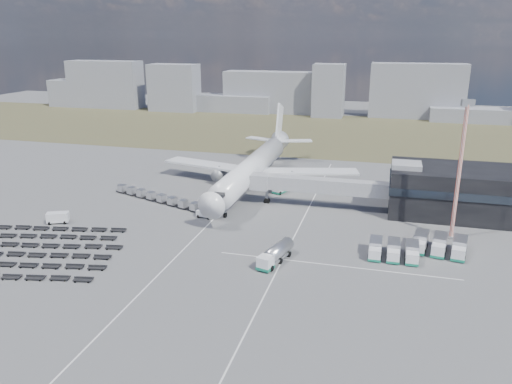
# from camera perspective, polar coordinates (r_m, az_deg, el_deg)

# --- Properties ---
(ground) EXTENTS (420.00, 420.00, 0.00)m
(ground) POSITION_cam_1_polar(r_m,az_deg,el_deg) (97.11, -5.23, -4.70)
(ground) COLOR #565659
(ground) RESTS_ON ground
(grass_strip) EXTENTS (420.00, 90.00, 0.01)m
(grass_strip) POSITION_cam_1_polar(r_m,az_deg,el_deg) (200.10, 5.71, 6.91)
(grass_strip) COLOR #48452B
(grass_strip) RESTS_ON ground
(lane_markings) EXTENTS (47.12, 110.00, 0.01)m
(lane_markings) POSITION_cam_1_polar(r_m,az_deg,el_deg) (97.05, 0.82, -4.63)
(lane_markings) COLOR silver
(lane_markings) RESTS_ON ground
(terminal) EXTENTS (30.40, 16.40, 11.00)m
(terminal) POSITION_cam_1_polar(r_m,az_deg,el_deg) (113.69, 22.51, 0.15)
(terminal) COLOR black
(terminal) RESTS_ON ground
(jet_bridge) EXTENTS (30.30, 3.80, 7.05)m
(jet_bridge) POSITION_cam_1_polar(r_m,az_deg,el_deg) (110.37, 6.16, 0.81)
(jet_bridge) COLOR #939399
(jet_bridge) RESTS_ON ground
(airliner) EXTENTS (51.59, 64.53, 17.62)m
(airliner) POSITION_cam_1_polar(r_m,az_deg,el_deg) (124.77, -0.19, 2.99)
(airliner) COLOR white
(airliner) RESTS_ON ground
(skyline) EXTENTS (292.16, 22.95, 24.55)m
(skyline) POSITION_cam_1_polar(r_m,az_deg,el_deg) (238.60, 9.37, 11.04)
(skyline) COLOR gray
(skyline) RESTS_ON ground
(fuel_tanker) EXTENTS (4.67, 9.59, 3.00)m
(fuel_tanker) POSITION_cam_1_polar(r_m,az_deg,el_deg) (84.34, 2.24, -7.09)
(fuel_tanker) COLOR white
(fuel_tanker) RESTS_ON ground
(pushback_tug) EXTENTS (3.81, 2.56, 1.56)m
(pushback_tug) POSITION_cam_1_polar(r_m,az_deg,el_deg) (105.14, -5.80, -2.49)
(pushback_tug) COLOR white
(pushback_tug) RESTS_ON ground
(utility_van) EXTENTS (4.66, 3.50, 2.27)m
(utility_van) POSITION_cam_1_polar(r_m,az_deg,el_deg) (109.02, -21.71, -2.76)
(utility_van) COLOR white
(utility_van) RESTS_ON ground
(catering_truck) EXTENTS (4.21, 5.87, 2.49)m
(catering_truck) POSITION_cam_1_polar(r_m,az_deg,el_deg) (121.25, 3.00, 0.56)
(catering_truck) COLOR white
(catering_truck) RESTS_ON ground
(service_trucks_near) EXTENTS (8.26, 6.26, 2.50)m
(service_trucks_near) POSITION_cam_1_polar(r_m,az_deg,el_deg) (89.18, 15.44, -6.43)
(service_trucks_near) COLOR white
(service_trucks_near) RESTS_ON ground
(service_trucks_far) EXTENTS (9.73, 7.97, 2.67)m
(service_trucks_far) POSITION_cam_1_polar(r_m,az_deg,el_deg) (93.63, 20.23, -5.68)
(service_trucks_far) COLOR white
(service_trucks_far) RESTS_ON ground
(uld_row) EXTENTS (25.16, 10.63, 1.77)m
(uld_row) POSITION_cam_1_polar(r_m,az_deg,el_deg) (116.58, -11.32, -0.58)
(uld_row) COLOR black
(uld_row) RESTS_ON ground
(baggage_dollies) EXTENTS (33.03, 26.97, 0.70)m
(baggage_dollies) POSITION_cam_1_polar(r_m,az_deg,el_deg) (97.05, -24.30, -6.06)
(baggage_dollies) COLOR black
(baggage_dollies) RESTS_ON ground
(floodlight_mast) EXTENTS (2.46, 2.00, 25.91)m
(floodlight_mast) POSITION_cam_1_polar(r_m,az_deg,el_deg) (97.73, 22.21, 2.22)
(floodlight_mast) COLOR red
(floodlight_mast) RESTS_ON ground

